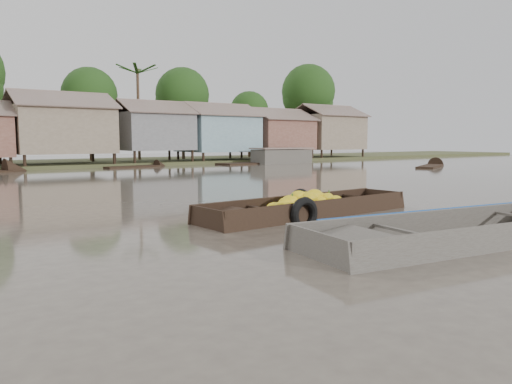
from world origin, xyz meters
TOP-DOWN VIEW (x-y plane):
  - ground at (0.00, 0.00)m, footprint 120.00×120.00m
  - riverbank at (3.03, 31.86)m, footprint 120.00×12.47m
  - banana_boat at (1.44, 2.14)m, footprint 6.50×1.90m
  - viewer_boat at (2.08, -2.17)m, footprint 7.83×3.09m
  - distant_boats at (12.82, 24.52)m, footprint 47.12×14.55m

SIDE VIEW (x-z plane):
  - ground at x=0.00m, z-range 0.00..0.00m
  - viewer_boat at x=2.08m, z-range -0.24..0.37m
  - banana_boat at x=1.44m, z-range -0.24..0.66m
  - distant_boats at x=12.82m, z-range -0.47..0.91m
  - riverbank at x=3.03m, z-range -2.04..8.18m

